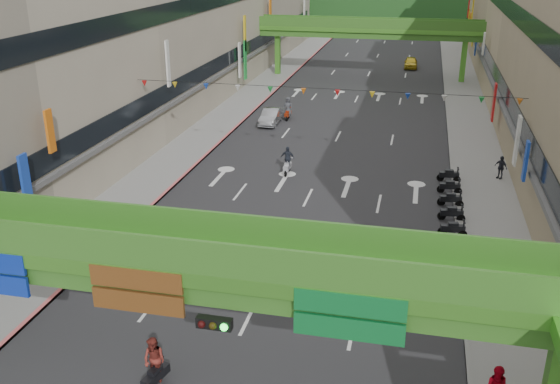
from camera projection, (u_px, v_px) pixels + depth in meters
road_slab at (352, 108)px, 61.47m from camera, size 18.00×140.00×0.02m
sidewalk_left at (245, 102)px, 63.72m from camera, size 4.00×140.00×0.15m
sidewalk_right at (468, 114)px, 59.17m from camera, size 4.00×140.00×0.15m
curb_left at (263, 103)px, 63.32m from camera, size 0.20×140.00×0.18m
curb_right at (447, 112)px, 59.56m from camera, size 0.20×140.00×0.18m
building_row_left at (166, 5)px, 61.89m from camera, size 12.80×95.00×19.00m
overpass_near at (218, 292)px, 18.93m from camera, size 28.00×12.27×7.10m
overpass_far at (369, 33)px, 73.07m from camera, size 28.00×2.20×7.10m
hill_left at (344, 6)px, 164.23m from camera, size 168.00×140.00×112.00m
hill_right at (496, 2)px, 174.09m from camera, size 208.00×176.00×128.00m
bunting_string at (320, 92)px, 41.15m from camera, size 26.00×0.36×0.47m
scooter_rider_mid at (155, 363)px, 22.27m from camera, size 0.99×1.58×2.12m
scooter_rider_left at (287, 160)px, 43.46m from camera, size 0.98×1.60×2.02m
scooter_rider_far at (288, 108)px, 57.07m from camera, size 0.89×1.60×2.10m
parked_scooter_row at (451, 199)px, 38.18m from camera, size 1.60×9.41×1.08m
car_silver at (271, 117)px, 55.80m from camera, size 1.46×4.13×1.36m
car_yellow at (411, 63)px, 81.14m from camera, size 1.73×4.16×1.41m
pedestrian_dark at (500, 169)px, 42.38m from camera, size 0.97×0.89×1.60m
pedestrian_blue at (528, 262)px, 29.99m from camera, size 0.81×0.58×1.59m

